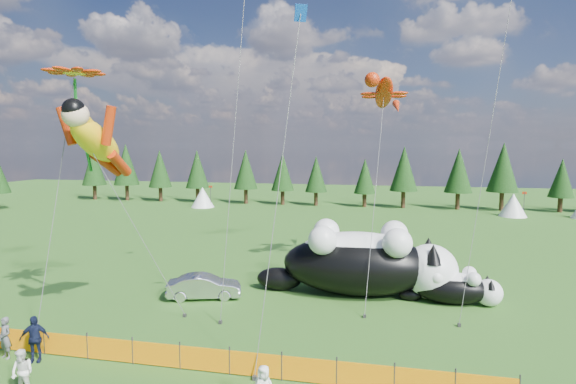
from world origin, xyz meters
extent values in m
plane|color=#0C3209|center=(0.00, 0.00, 0.00)|extent=(160.00, 160.00, 0.00)
cylinder|color=#262626|center=(-9.00, -3.00, 0.55)|extent=(0.06, 0.06, 1.10)
cylinder|color=#262626|center=(-7.00, -3.00, 0.55)|extent=(0.06, 0.06, 1.10)
cylinder|color=#262626|center=(-5.00, -3.00, 0.55)|extent=(0.06, 0.06, 1.10)
cylinder|color=#262626|center=(-3.00, -3.00, 0.55)|extent=(0.06, 0.06, 1.10)
cylinder|color=#262626|center=(-1.00, -3.00, 0.55)|extent=(0.06, 0.06, 1.10)
cylinder|color=#262626|center=(1.00, -3.00, 0.55)|extent=(0.06, 0.06, 1.10)
cylinder|color=#262626|center=(3.00, -3.00, 0.55)|extent=(0.06, 0.06, 1.10)
cylinder|color=#262626|center=(5.00, -3.00, 0.55)|extent=(0.06, 0.06, 1.10)
cylinder|color=#262626|center=(7.00, -3.00, 0.55)|extent=(0.06, 0.06, 1.10)
cylinder|color=#262626|center=(9.00, -3.00, 0.55)|extent=(0.06, 0.06, 1.10)
cube|color=orange|center=(-8.00, -3.00, 0.50)|extent=(2.00, 0.04, 0.90)
cube|color=orange|center=(-6.00, -3.00, 0.50)|extent=(2.00, 0.04, 0.90)
cube|color=orange|center=(-4.00, -3.00, 0.50)|extent=(2.00, 0.04, 0.90)
cube|color=orange|center=(-2.00, -3.00, 0.50)|extent=(2.00, 0.04, 0.90)
cube|color=orange|center=(0.00, -3.00, 0.50)|extent=(2.00, 0.04, 0.90)
cube|color=orange|center=(2.00, -3.00, 0.50)|extent=(2.00, 0.04, 0.90)
cube|color=orange|center=(4.00, -3.00, 0.50)|extent=(2.00, 0.04, 0.90)
cube|color=orange|center=(6.00, -3.00, 0.50)|extent=(2.00, 0.04, 0.90)
cube|color=orange|center=(8.00, -3.00, 0.50)|extent=(2.00, 0.04, 0.90)
ellipsoid|color=black|center=(5.16, 7.27, 1.73)|extent=(8.78, 4.37, 3.45)
ellipsoid|color=white|center=(5.16, 7.27, 2.59)|extent=(6.63, 3.13, 2.11)
sphere|color=white|center=(9.18, 7.43, 1.53)|extent=(3.07, 3.07, 3.07)
sphere|color=#D6536E|center=(10.48, 7.49, 1.53)|extent=(0.43, 0.43, 0.43)
ellipsoid|color=black|center=(0.56, 7.09, 0.67)|extent=(2.74, 1.45, 1.34)
cone|color=black|center=(9.21, 6.51, 2.76)|extent=(1.07, 1.07, 1.07)
cone|color=black|center=(9.14, 8.35, 2.76)|extent=(1.07, 1.07, 1.07)
sphere|color=white|center=(7.21, 8.60, 3.35)|extent=(1.61, 1.61, 1.61)
sphere|color=white|center=(7.31, 6.11, 3.35)|extent=(1.61, 1.61, 1.61)
sphere|color=white|center=(3.19, 8.44, 3.35)|extent=(1.61, 1.61, 1.61)
sphere|color=white|center=(3.29, 5.95, 3.35)|extent=(1.61, 1.61, 1.61)
ellipsoid|color=black|center=(10.27, 6.80, 0.81)|extent=(4.06, 1.91, 1.62)
ellipsoid|color=white|center=(10.27, 6.80, 1.21)|extent=(3.07, 1.36, 0.99)
sphere|color=white|center=(12.16, 6.81, 0.72)|extent=(1.44, 1.44, 1.44)
sphere|color=#D6536E|center=(12.77, 6.81, 0.72)|extent=(0.20, 0.20, 0.20)
ellipsoid|color=black|center=(8.11, 6.79, 0.31)|extent=(1.26, 0.64, 0.63)
cone|color=black|center=(12.16, 6.37, 1.30)|extent=(0.50, 0.50, 0.50)
cone|color=black|center=(12.15, 7.24, 1.30)|extent=(0.50, 0.50, 0.50)
sphere|color=white|center=(11.25, 7.39, 1.57)|extent=(0.76, 0.76, 0.76)
sphere|color=white|center=(11.26, 6.22, 1.57)|extent=(0.76, 0.76, 0.76)
sphere|color=white|center=(9.36, 7.38, 1.57)|extent=(0.76, 0.76, 0.76)
sphere|color=white|center=(9.37, 6.21, 1.57)|extent=(0.76, 0.76, 0.76)
imported|color=silver|center=(-3.23, 4.78, 0.67)|extent=(4.32, 2.55, 1.35)
imported|color=#535357|center=(-8.29, -3.60, 0.85)|extent=(0.71, 0.56, 1.69)
imported|color=white|center=(-5.53, -5.75, 0.80)|extent=(0.78, 0.47, 1.60)
imported|color=black|center=(-6.92, -3.60, 0.94)|extent=(1.23, 0.93, 1.87)
cylinder|color=#595959|center=(-4.73, 1.00, 4.45)|extent=(0.03, 0.03, 9.39)
cube|color=#262626|center=(-3.11, 1.96, 0.08)|extent=(0.15, 0.15, 0.16)
cylinder|color=#595959|center=(6.08, 7.81, 6.03)|extent=(0.03, 0.03, 14.34)
cube|color=#262626|center=(5.73, 3.72, 0.08)|extent=(0.15, 0.15, 0.16)
cylinder|color=#595959|center=(-7.85, -0.89, 6.07)|extent=(0.03, 0.03, 12.25)
cube|color=#262626|center=(-7.93, -2.47, 0.08)|extent=(0.15, 0.15, 0.16)
cube|color=#198B27|center=(-7.77, 0.69, 9.47)|extent=(0.20, 0.20, 4.41)
cylinder|color=#595959|center=(-0.91, 3.32, 8.44)|extent=(0.03, 0.03, 16.98)
cube|color=#262626|center=(-1.05, 1.51, 0.08)|extent=(0.15, 0.15, 0.16)
cylinder|color=#595959|center=(11.68, 5.63, 9.98)|extent=(0.03, 0.03, 20.34)
cube|color=#262626|center=(10.17, 3.51, 0.08)|extent=(0.15, 0.15, 0.16)
cylinder|color=#595959|center=(2.58, -1.67, 6.96)|extent=(0.03, 0.03, 14.00)
cube|color=#262626|center=(2.02, -3.18, 0.08)|extent=(0.15, 0.15, 0.16)
camera|label=1|loc=(6.45, -18.23, 8.56)|focal=28.00mm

